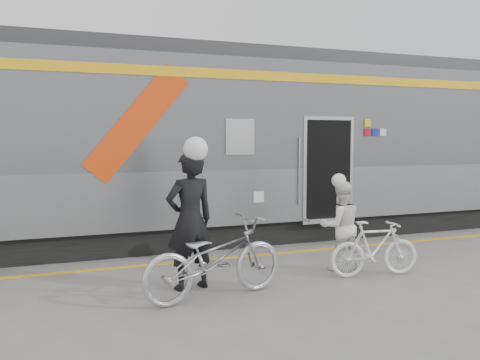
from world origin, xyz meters
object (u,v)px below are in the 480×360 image
man (190,220)px  woman (340,226)px  bicycle_left (215,258)px  bicycle_right (375,248)px

man → woman: size_ratio=1.37×
man → bicycle_left: (0.20, -0.55, -0.46)m
man → bicycle_left: bearing=99.0°
woman → bicycle_right: size_ratio=0.99×
woman → bicycle_right: bearing=126.7°
woman → man: bearing=11.0°
man → bicycle_right: man is taller
bicycle_left → bicycle_right: size_ratio=1.42×
man → bicycle_left: size_ratio=0.95×
bicycle_left → bicycle_right: 2.76m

